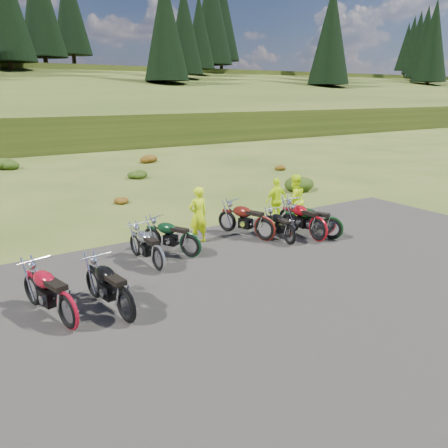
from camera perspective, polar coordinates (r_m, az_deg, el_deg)
ground at (r=12.22m, az=3.09°, el=-5.98°), size 300.00×300.00×0.00m
gravel_pad at (r=10.81m, az=9.33°, el=-9.37°), size 20.00×12.00×0.04m
hill_slope at (r=59.70m, az=-26.47°, el=10.47°), size 300.00×45.97×9.37m
conifer_24 at (r=79.85m, az=-23.00°, el=25.20°), size 7.04×7.04×18.00m
conifer_25 at (r=87.03m, az=-19.55°, el=25.05°), size 6.60×6.60×17.00m
conifer_26 at (r=64.95m, az=-7.68°, el=24.23°), size 6.16×6.16×16.00m
conifer_27 at (r=73.02m, az=-5.22°, el=24.00°), size 5.72×5.72×15.00m
conifer_28 at (r=81.18m, az=-3.26°, el=23.78°), size 5.28×5.28×14.00m
conifer_29 at (r=89.89m, az=-1.68°, el=25.82°), size 7.92×7.92×20.00m
conifer_30 at (r=98.15m, az=-0.34°, el=25.46°), size 7.48×7.48×19.00m
conifer_31 at (r=81.69m, az=13.80°, el=22.91°), size 7.04×7.04×18.00m
conifer_32 at (r=90.20m, az=13.76°, el=22.73°), size 6.60×6.60×17.00m
conifer_33 at (r=98.71m, az=13.73°, el=22.57°), size 6.16×6.16×16.00m
conifer_34 at (r=107.22m, az=13.70°, el=22.45°), size 5.72×5.72×15.00m
conifer_35 at (r=115.73m, az=13.68°, el=22.34°), size 5.28×5.28×14.00m
conifer_36 at (r=124.53m, az=13.75°, el=23.39°), size 7.92×7.92×20.00m
conifer_37 at (r=112.88m, az=25.62°, el=20.75°), size 7.48×7.48×19.00m
conifer_38 at (r=121.24m, az=24.77°, el=20.80°), size 7.04×7.04×18.00m
conifer_39 at (r=129.62m, az=24.03°, el=20.83°), size 6.60×6.60×17.00m
conifer_40 at (r=138.01m, az=23.38°, el=20.86°), size 6.16×6.16×16.00m
conifer_41 at (r=146.35m, az=22.76°, el=20.57°), size 5.72×5.72×15.00m
shrub_3 at (r=31.51m, az=-26.36°, el=7.24°), size 1.56×1.56×0.92m
shrub_4 at (r=19.88m, az=-13.46°, el=3.21°), size 0.77×0.77×0.45m
shrub_5 at (r=25.72m, az=-11.32°, el=6.52°), size 1.03×1.03×0.61m
shrub_6 at (r=31.63m, az=-9.96°, el=8.59°), size 1.30×1.30×0.77m
shrub_7 at (r=22.45m, az=9.92°, el=5.55°), size 1.56×1.56×0.92m
shrub_8 at (r=28.30m, az=7.07°, el=7.46°), size 0.77×0.77×0.45m
motorcycle_0 at (r=9.77m, az=-12.53°, el=-12.54°), size 1.09×2.36×1.19m
motorcycle_1 at (r=9.83m, az=-19.48°, el=-12.97°), size 1.37×2.47×1.23m
motorcycle_2 at (r=13.07m, az=-4.37°, el=-4.46°), size 1.64×2.23×1.12m
motorcycle_3 at (r=12.17m, az=-8.49°, el=-6.25°), size 0.84×2.17×1.12m
motorcycle_4 at (r=14.52m, az=5.32°, el=-2.29°), size 1.52×2.47×1.23m
motorcycle_5 at (r=14.26m, az=8.50°, el=-2.77°), size 0.82×1.94×0.99m
motorcycle_6 at (r=14.74m, az=12.10°, el=-2.31°), size 0.83×2.36×1.23m
motorcycle_7 at (r=15.02m, az=13.78°, el=-2.06°), size 1.71×2.27×1.15m
person_middle at (r=14.05m, az=-3.40°, el=1.06°), size 0.71×0.50×1.85m
person_right_a at (r=16.17m, az=9.13°, el=3.01°), size 0.95×0.75×1.88m
person_right_b at (r=16.49m, az=6.86°, el=3.02°), size 1.01×0.46×1.68m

